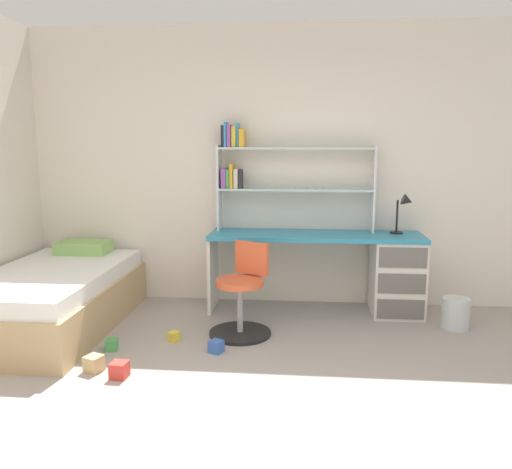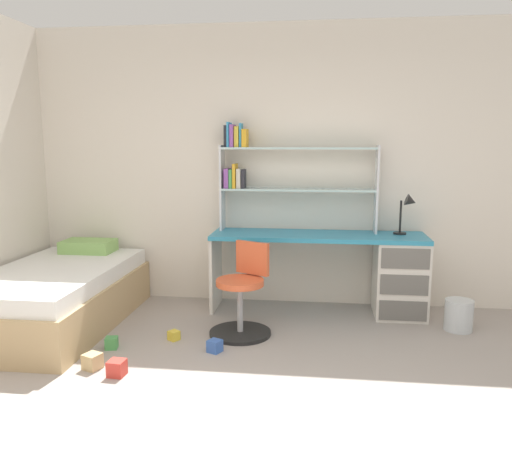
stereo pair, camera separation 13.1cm
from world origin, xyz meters
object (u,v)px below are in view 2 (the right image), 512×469
object	(u,v)px
bed_platform	(56,296)
waste_bin	(459,315)
toy_block_natural_0	(92,361)
toy_block_blue_1	(215,346)
desk	(375,269)
toy_block_green_4	(112,343)
toy_block_yellow_2	(174,335)
toy_block_red_3	(117,368)
desk_lamp	(408,208)
bookshelf_hutch	(275,169)
swivel_chair	(242,299)

from	to	relation	value
bed_platform	waste_bin	world-z (taller)	bed_platform
waste_bin	toy_block_natural_0	distance (m)	3.02
toy_block_blue_1	desk	bearing A→B (deg)	39.97
bed_platform	toy_block_natural_0	world-z (taller)	bed_platform
waste_bin	toy_block_green_4	bearing A→B (deg)	-164.76
toy_block_yellow_2	toy_block_red_3	xyz separation A→B (m)	(-0.21, -0.70, 0.02)
desk_lamp	toy_block_green_4	size ratio (longest dim) A/B	4.18
bookshelf_hutch	toy_block_yellow_2	xyz separation A→B (m)	(-0.73, -1.05, -1.32)
swivel_chair	desk	bearing A→B (deg)	30.38
swivel_chair	toy_block_red_3	world-z (taller)	swivel_chair
toy_block_natural_0	toy_block_blue_1	bearing A→B (deg)	26.82
desk_lamp	toy_block_blue_1	distance (m)	2.19
desk	swivel_chair	xyz separation A→B (m)	(-1.16, -0.68, -0.13)
toy_block_natural_0	desk_lamp	bearing A→B (deg)	33.07
bookshelf_hutch	waste_bin	world-z (taller)	bookshelf_hutch
swivel_chair	bed_platform	xyz separation A→B (m)	(-1.67, 0.01, -0.04)
toy_block_yellow_2	bed_platform	bearing A→B (deg)	168.35
bookshelf_hutch	toy_block_natural_0	bearing A→B (deg)	-124.78
toy_block_yellow_2	swivel_chair	bearing A→B (deg)	22.21
desk_lamp	toy_block_yellow_2	bearing A→B (deg)	-154.25
toy_block_natural_0	toy_block_blue_1	world-z (taller)	toy_block_natural_0
bed_platform	toy_block_red_3	xyz separation A→B (m)	(0.93, -0.93, -0.20)
swivel_chair	waste_bin	world-z (taller)	swivel_chair
desk_lamp	toy_block_red_3	xyz separation A→B (m)	(-2.18, -1.65, -0.95)
bookshelf_hutch	bed_platform	bearing A→B (deg)	-156.24
swivel_chair	toy_block_yellow_2	size ratio (longest dim) A/B	9.79
bookshelf_hutch	toy_block_red_3	world-z (taller)	bookshelf_hutch
toy_block_blue_1	swivel_chair	bearing A→B (deg)	70.08
desk_lamp	toy_block_blue_1	world-z (taller)	desk_lamp
swivel_chair	waste_bin	size ratio (longest dim) A/B	2.86
desk	bed_platform	xyz separation A→B (m)	(-2.83, -0.67, -0.17)
desk_lamp	toy_block_green_4	world-z (taller)	desk_lamp
desk_lamp	toy_block_yellow_2	size ratio (longest dim) A/B	4.87
toy_block_blue_1	waste_bin	bearing A→B (deg)	20.21
swivel_chair	bed_platform	world-z (taller)	swivel_chair
toy_block_blue_1	toy_block_red_3	bearing A→B (deg)	-140.04
bed_platform	waste_bin	xyz separation A→B (m)	(3.51, 0.30, -0.13)
swivel_chair	desk_lamp	bearing A→B (deg)	27.02
desk	waste_bin	xyz separation A→B (m)	(0.68, -0.37, -0.30)
toy_block_yellow_2	toy_block_green_4	xyz separation A→B (m)	(-0.44, -0.23, 0.01)
toy_block_red_3	bed_platform	bearing A→B (deg)	134.90
desk	bookshelf_hutch	distance (m)	1.35
toy_block_red_3	toy_block_yellow_2	bearing A→B (deg)	73.51
desk	toy_block_yellow_2	world-z (taller)	desk
desk	bed_platform	bearing A→B (deg)	-166.75
bed_platform	toy_block_green_4	world-z (taller)	bed_platform
toy_block_natural_0	bookshelf_hutch	bearing A→B (deg)	55.22
waste_bin	toy_block_red_3	xyz separation A→B (m)	(-2.58, -1.23, -0.08)
bed_platform	toy_block_blue_1	size ratio (longest dim) A/B	19.95
swivel_chair	toy_block_blue_1	size ratio (longest dim) A/B	8.06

